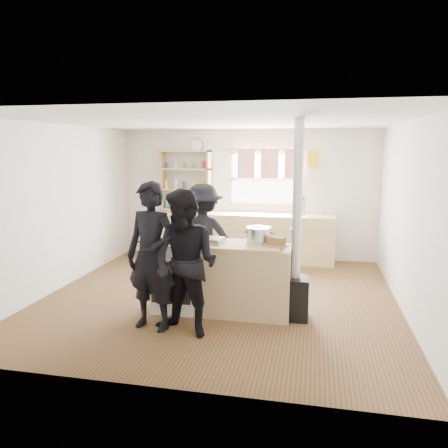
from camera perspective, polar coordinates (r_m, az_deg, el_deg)
The scene contains 14 objects.
ground at distance 6.45m, azimuth -0.59°, elevation -9.54°, with size 5.00×5.00×0.01m, color brown.
back_counter at distance 8.43m, azimuth 2.66°, elevation -1.69°, with size 3.40×0.55×0.90m, color #D6B981.
shelving_unit at distance 8.68m, azimuth -5.04°, elevation 5.70°, with size 1.00×0.28×1.20m.
thermos at distance 8.23m, azimuth 10.22°, elevation 2.21°, with size 0.10×0.10×0.33m, color silver.
cooking_island at distance 5.76m, azimuth -0.37°, elevation -6.99°, with size 1.97×0.64×0.93m.
skillet_greens at distance 5.65m, azimuth -8.41°, elevation -2.28°, with size 0.39×0.39×0.05m.
roast_tray at distance 5.64m, azimuth -1.79°, elevation -2.10°, with size 0.36×0.32×0.07m.
stockpot_stove at distance 5.91m, azimuth -4.12°, elevation -1.17°, with size 0.22×0.22×0.18m.
stockpot_counter at distance 5.63m, azimuth 4.53°, elevation -1.46°, with size 0.32×0.32×0.23m.
bread_board at distance 5.47m, azimuth 6.83°, elevation -2.42°, with size 0.33×0.28×0.12m.
flue_heater at distance 5.56m, azimuth 9.30°, elevation -5.85°, with size 0.35×0.35×2.50m.
person_near_left at distance 5.22m, azimuth -9.43°, elevation -4.18°, with size 0.64×0.42×1.77m, color black.
person_near_right at distance 4.99m, azimuth -5.04°, elevation -5.18°, with size 0.82×0.64×1.69m, color black.
person_far at distance 6.58m, azimuth -2.74°, elevation -1.79°, with size 1.05×0.60×1.62m, color black.
Camera 1 is at (1.32, -5.94, 2.14)m, focal length 35.00 mm.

